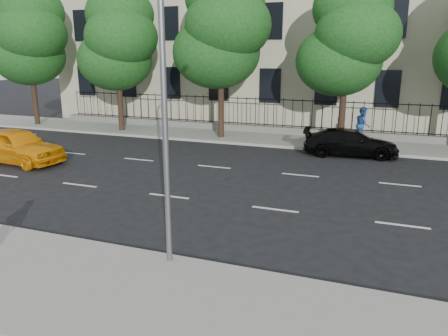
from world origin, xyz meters
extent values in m
plane|color=black|center=(0.00, 0.00, 0.00)|extent=(120.00, 120.00, 0.00)
cube|color=gray|center=(0.00, -4.00, 0.07)|extent=(60.00, 4.00, 0.15)
cube|color=gray|center=(0.00, 14.00, 0.07)|extent=(60.00, 4.00, 0.15)
cube|color=slate|center=(0.00, 15.70, 0.35)|extent=(30.00, 0.50, 0.40)
cube|color=black|center=(0.00, 15.70, 0.65)|extent=(28.80, 0.05, 0.05)
cube|color=black|center=(0.00, 15.70, 2.25)|extent=(28.80, 0.05, 0.05)
cylinder|color=slate|center=(2.50, -2.30, 4.15)|extent=(0.14, 0.14, 8.00)
cylinder|color=#382619|center=(-16.00, 13.20, 1.72)|extent=(0.36, 0.36, 3.15)
ellipsoid|color=#174115|center=(-16.40, 13.50, 4.86)|extent=(4.94, 4.94, 4.06)
ellipsoid|color=#174115|center=(-15.50, 13.00, 6.29)|extent=(4.68, 4.68, 3.85)
ellipsoid|color=#174115|center=(-15.90, 13.60, 7.72)|extent=(4.42, 4.42, 3.64)
cylinder|color=#382619|center=(-9.00, 13.20, 1.64)|extent=(0.36, 0.36, 2.97)
ellipsoid|color=#174115|center=(-9.40, 13.50, 4.62)|extent=(4.75, 4.75, 3.90)
ellipsoid|color=#174115|center=(-8.50, 13.00, 6.00)|extent=(4.50, 4.50, 3.70)
ellipsoid|color=#174115|center=(-8.90, 13.60, 7.38)|extent=(4.25, 4.25, 3.50)
cylinder|color=#382619|center=(-2.00, 13.20, 1.81)|extent=(0.36, 0.36, 3.32)
ellipsoid|color=#174115|center=(-2.40, 13.50, 5.09)|extent=(5.13, 5.13, 4.21)
ellipsoid|color=#174115|center=(-1.50, 13.00, 6.58)|extent=(4.86, 4.86, 4.00)
cylinder|color=#382619|center=(5.00, 13.20, 1.69)|extent=(0.36, 0.36, 3.08)
ellipsoid|color=#174115|center=(4.60, 13.50, 4.67)|extent=(4.56, 4.56, 3.74)
ellipsoid|color=#174115|center=(5.50, 13.00, 5.99)|extent=(4.32, 4.32, 3.55)
ellipsoid|color=#174115|center=(5.10, 13.60, 7.31)|extent=(4.08, 4.08, 3.36)
imported|color=#FFA00C|center=(-9.07, 4.46, 0.83)|extent=(5.05, 2.40, 1.67)
imported|color=black|center=(5.67, 11.50, 0.68)|extent=(4.86, 2.36, 1.36)
imported|color=#264E93|center=(6.05, 14.57, 1.15)|extent=(0.92, 1.09, 2.01)
camera|label=1|loc=(7.20, -11.09, 5.17)|focal=35.00mm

